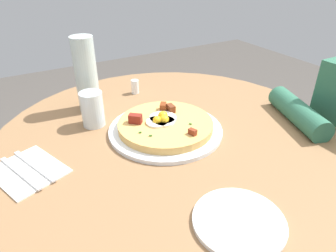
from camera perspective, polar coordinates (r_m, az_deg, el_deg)
The scene contains 10 objects.
dining_table at distance 1.00m, azimuth 0.43°, elevation -9.95°, with size 1.03×1.03×0.75m.
pizza_plate at distance 0.89m, azimuth -0.47°, elevation -0.72°, with size 0.34×0.34×0.01m, color white.
breakfast_pizza at distance 0.88m, azimuth -0.58°, elevation 0.37°, with size 0.28×0.28×0.05m.
bread_plate at distance 0.63m, azimuth 13.29°, elevation -17.22°, with size 0.18×0.18×0.01m, color white.
napkin at distance 0.81m, azimuth -25.06°, elevation -7.69°, with size 0.17×0.14×0.00m, color white.
fork at distance 0.82m, azimuth -24.04°, elevation -6.90°, with size 0.18×0.01×0.01m, color silver.
knife at distance 0.81m, azimuth -26.24°, elevation -7.99°, with size 0.18×0.01×0.01m, color silver.
water_glass at distance 0.93m, azimuth -14.15°, elevation 3.14°, with size 0.07×0.07×0.11m, color silver.
water_bottle at distance 1.02m, azimuth -15.28°, elevation 9.40°, with size 0.07×0.07×0.24m, color silver.
salt_shaker at distance 1.14m, azimuth -6.26°, elevation 7.42°, with size 0.03×0.03×0.05m, color white.
Camera 1 is at (-0.39, -0.66, 1.21)m, focal length 32.12 mm.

